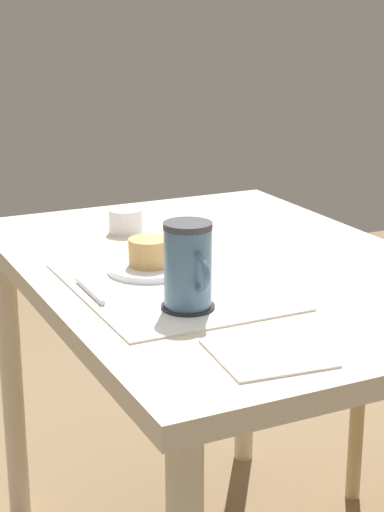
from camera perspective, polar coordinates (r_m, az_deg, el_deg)
dining_table at (r=1.62m, az=2.32°, el=-3.57°), size 1.05×0.73×0.73m
placemat at (r=1.46m, az=-1.41°, el=-2.00°), size 0.41×0.32×0.00m
pastry_plate at (r=1.53m, az=-2.85°, el=-0.82°), size 0.15×0.15×0.01m
pastry at (r=1.52m, az=-2.86°, el=0.27°), size 0.07×0.07×0.05m
coffee_coaster at (r=1.36m, az=-0.28°, el=-3.38°), size 0.09×0.09×0.00m
coffee_mug at (r=1.33m, az=-0.24°, el=-0.58°), size 0.11×0.08×0.13m
teaspoon at (r=1.43m, az=-6.82°, el=-2.35°), size 0.13×0.01×0.01m
paper_napkin at (r=1.20m, az=5.09°, el=-6.48°), size 0.16×0.16×0.00m
sugar_bowl at (r=1.80m, az=-4.46°, el=2.33°), size 0.07×0.07×0.05m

